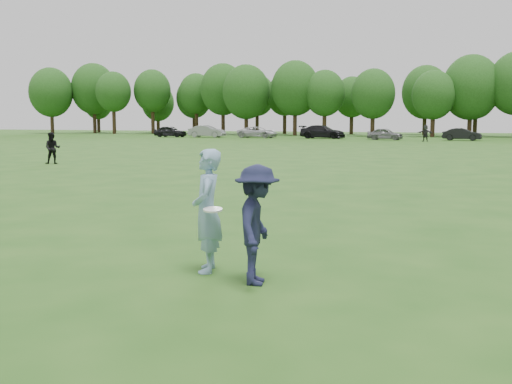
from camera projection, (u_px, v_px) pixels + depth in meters
ground at (179, 275)px, 8.56m from camera, size 200.00×200.00×0.00m
thrower at (207, 211)px, 8.68m from camera, size 0.64×0.77×1.80m
defender at (257, 225)px, 8.03m from camera, size 0.81×1.15×1.62m
player_far_a at (52, 148)px, 29.85m from camera, size 0.96×0.89×1.58m
player_far_d at (425, 133)px, 60.30m from camera, size 1.64×0.88×1.68m
car_a at (170, 131)px, 75.85m from camera, size 4.18×1.73×1.41m
car_b at (207, 131)px, 74.39m from camera, size 4.65×1.90×1.50m
car_c at (258, 132)px, 72.75m from camera, size 4.93×2.35×1.36m
car_d at (323, 132)px, 70.14m from camera, size 5.48×2.53×1.55m
car_e at (385, 134)px, 65.18m from camera, size 3.95×1.89×1.30m
car_f at (462, 134)px, 63.38m from camera, size 4.08×1.79×1.30m
disc_in_play at (213, 210)px, 8.37m from camera, size 0.33×0.33×0.07m
treeline at (471, 88)px, 78.42m from camera, size 130.35×18.39×11.74m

